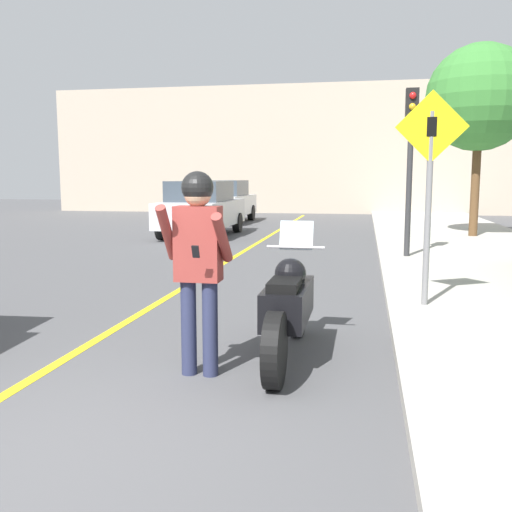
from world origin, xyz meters
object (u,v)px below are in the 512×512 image
object	(u,v)px
motorcycle	(288,307)
street_tree	(480,98)
parked_car_white	(224,201)
crossing_sign	(430,178)
person_biker	(198,250)
parked_car_silver	(201,208)
traffic_light	(411,140)

from	to	relation	value
motorcycle	street_tree	bearing A→B (deg)	72.10
motorcycle	parked_car_white	bearing A→B (deg)	106.05
parked_car_white	crossing_sign	bearing A→B (deg)	-66.54
person_biker	parked_car_silver	bearing A→B (deg)	106.14
person_biker	crossing_sign	xyz separation A→B (m)	(2.24, 2.79, 0.63)
person_biker	street_tree	bearing A→B (deg)	69.99
parked_car_silver	parked_car_white	distance (m)	5.34
motorcycle	traffic_light	size ratio (longest dim) A/B	0.67
crossing_sign	parked_car_silver	xyz separation A→B (m)	(-5.73, 9.26, -0.92)
motorcycle	parked_car_white	size ratio (longest dim) A/B	0.56
crossing_sign	street_tree	bearing A→B (deg)	76.69
parked_car_white	traffic_light	bearing A→B (deg)	-56.71
motorcycle	parked_car_silver	bearing A→B (deg)	110.26
crossing_sign	parked_car_white	xyz separation A→B (m)	(-6.32, 14.57, -0.92)
person_biker	parked_car_silver	size ratio (longest dim) A/B	0.44
crossing_sign	motorcycle	bearing A→B (deg)	-125.35
street_tree	parked_car_silver	xyz separation A→B (m)	(-7.98, -0.29, -3.11)
parked_car_silver	person_biker	bearing A→B (deg)	-73.86
person_biker	parked_car_white	world-z (taller)	person_biker
crossing_sign	parked_car_white	world-z (taller)	crossing_sign
motorcycle	traffic_light	xyz separation A→B (m)	(1.61, 6.93, 2.03)
traffic_light	parked_car_white	world-z (taller)	traffic_light
traffic_light	street_tree	xyz separation A→B (m)	(2.16, 4.76, 1.42)
person_biker	street_tree	size ratio (longest dim) A/B	0.34
traffic_light	parked_car_white	distance (m)	11.82
traffic_light	person_biker	bearing A→B (deg)	-107.11
person_biker	parked_car_white	size ratio (longest dim) A/B	0.44
crossing_sign	street_tree	size ratio (longest dim) A/B	0.51
person_biker	traffic_light	distance (m)	8.06
crossing_sign	street_tree	world-z (taller)	street_tree
crossing_sign	parked_car_silver	distance (m)	10.93
crossing_sign	traffic_light	bearing A→B (deg)	88.84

